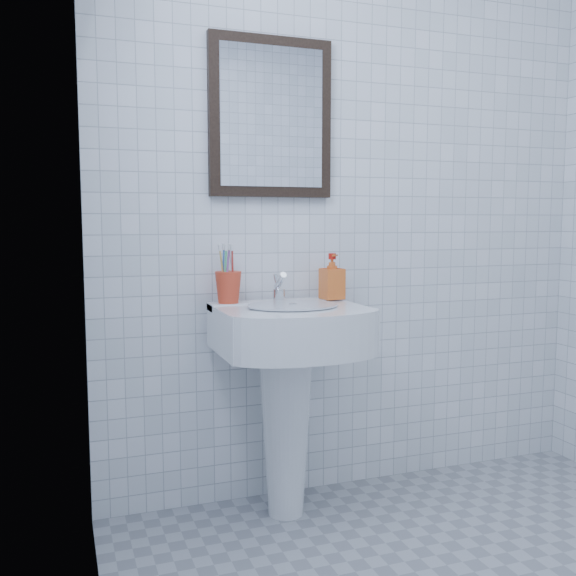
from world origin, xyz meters
name	(u,v)px	position (x,y,z in m)	size (l,w,h in m)	color
wall_back	(355,196)	(0.00, 1.20, 1.25)	(2.20, 0.02, 2.50)	white
wall_left	(105,166)	(-1.10, 0.00, 1.25)	(0.02, 2.40, 2.50)	white
washbasin	(288,374)	(-0.38, 0.99, 0.56)	(0.55, 0.40, 0.84)	white
faucet	(279,289)	(-0.38, 1.08, 0.88)	(0.05, 0.10, 0.12)	silver
toothbrush_cup	(228,287)	(-0.58, 1.10, 0.89)	(0.10, 0.10, 0.12)	red
soap_dispenser	(332,276)	(-0.16, 1.08, 0.92)	(0.08, 0.08, 0.18)	red
wall_mirror	(271,117)	(-0.38, 1.18, 1.55)	(0.50, 0.04, 0.62)	black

